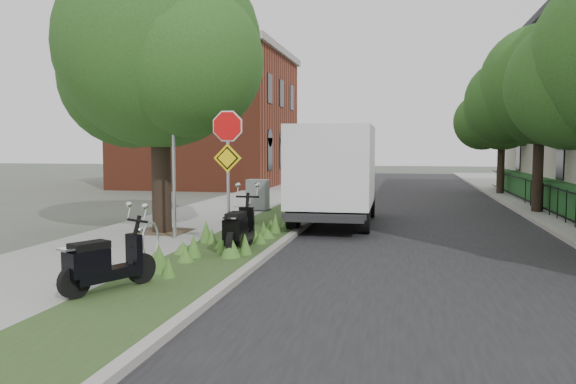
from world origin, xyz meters
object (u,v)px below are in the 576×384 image
at_px(utility_cabinet, 258,196).
at_px(sign_assembly, 228,151).
at_px(scooter_far, 99,268).
at_px(scooter_near, 238,232).
at_px(box_truck, 335,171).

bearing_deg(utility_cabinet, sign_assembly, -79.71).
distance_m(sign_assembly, scooter_far, 4.40).
height_order(sign_assembly, scooter_near, sign_assembly).
bearing_deg(sign_assembly, box_truck, 72.20).
bearing_deg(sign_assembly, utility_cabinet, 100.29).
bearing_deg(scooter_far, scooter_near, 73.34).
distance_m(scooter_near, utility_cabinet, 8.04).
xyz_separation_m(sign_assembly, scooter_far, (-0.86, -3.93, -1.80)).
distance_m(scooter_near, box_truck, 5.75).
height_order(sign_assembly, box_truck, sign_assembly).
relative_size(sign_assembly, scooter_near, 1.73).
height_order(scooter_far, box_truck, box_truck).
bearing_deg(box_truck, scooter_near, -104.69).
xyz_separation_m(sign_assembly, utility_cabinet, (-1.40, 7.71, -1.67)).
bearing_deg(box_truck, scooter_far, -105.50).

